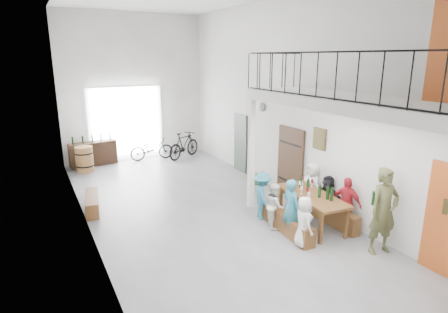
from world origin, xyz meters
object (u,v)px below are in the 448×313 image
serving_counter (93,154)px  host_standing (384,211)px  tasting_table (312,198)px  bicycle_near (152,149)px  bench_inner (286,223)px  oak_barrel (85,159)px  side_bench (92,203)px

serving_counter → host_standing: bearing=-74.5°
tasting_table → bicycle_near: bearing=107.5°
bench_inner → oak_barrel: size_ratio=2.05×
bicycle_near → bench_inner: bearing=-169.2°
host_standing → bicycle_near: host_standing is taller
tasting_table → side_bench: size_ratio=1.43×
side_bench → serving_counter: serving_counter is taller
oak_barrel → serving_counter: (0.40, 0.70, -0.01)m
bench_inner → side_bench: bench_inner is taller
tasting_table → bench_inner: bearing=-176.0°
serving_counter → bench_inner: bearing=-77.2°
host_standing → serving_counter: bearing=123.0°
side_bench → host_standing: host_standing is taller
oak_barrel → host_standing: host_standing is taller
tasting_table → bench_inner: tasting_table is taller
bench_inner → oak_barrel: 7.83m
tasting_table → bicycle_near: bicycle_near is taller
oak_barrel → bicycle_near: 2.58m
oak_barrel → serving_counter: size_ratio=0.54×
bench_inner → host_standing: bearing=-50.5°
side_bench → host_standing: size_ratio=0.79×
host_standing → bicycle_near: bearing=111.6°
bench_inner → host_standing: 2.12m
serving_counter → host_standing: (4.14, -9.40, 0.46)m
bench_inner → host_standing: (1.15, -1.64, 0.69)m
side_bench → host_standing: 7.04m
side_bench → bicycle_near: 5.03m
bench_inner → serving_counter: (-2.98, 7.76, 0.23)m
host_standing → bicycle_near: 9.36m
tasting_table → bench_inner: 0.86m
tasting_table → serving_counter: size_ratio=1.22×
serving_counter → bicycle_near: size_ratio=1.00×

